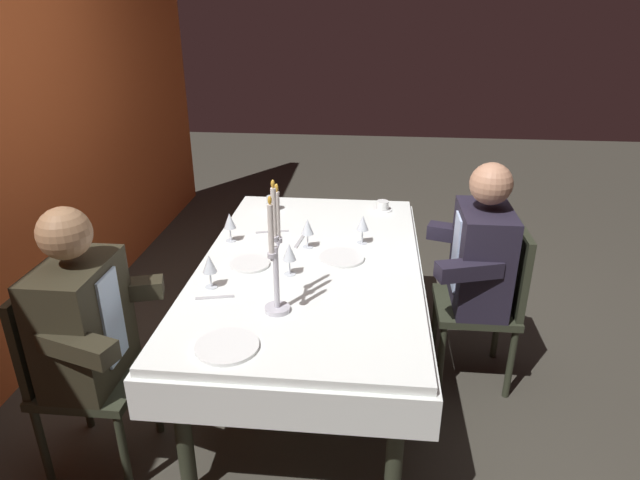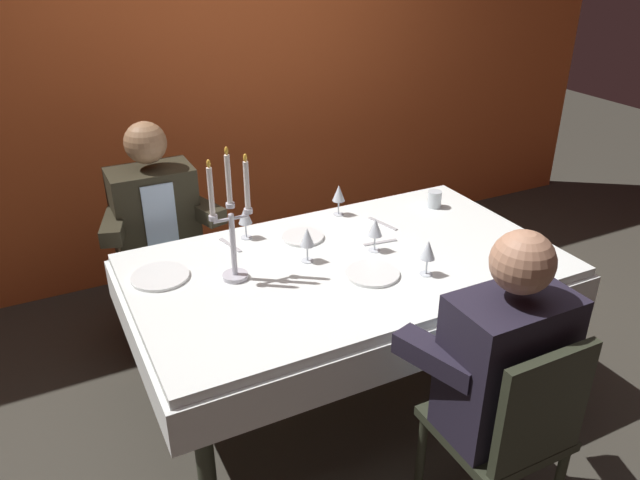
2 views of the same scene
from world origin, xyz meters
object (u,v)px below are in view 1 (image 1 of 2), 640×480
at_px(dining_table, 310,281).
at_px(wine_glass_3, 307,228).
at_px(wine_glass_4, 230,222).
at_px(seated_diner_1, 483,257).
at_px(dinner_plate_0, 227,346).
at_px(candelabra, 276,260).
at_px(coffee_cup_0, 382,206).
at_px(seated_diner_0, 81,321).
at_px(wine_glass_0, 289,253).
at_px(dinner_plate_2, 341,258).
at_px(wine_glass_2, 363,224).
at_px(dinner_plate_1, 249,264).
at_px(water_tumbler_0, 273,203).
at_px(wine_glass_1, 209,265).

distance_m(dining_table, wine_glass_3, 0.29).
relative_size(wine_glass_4, seated_diner_1, 0.13).
height_order(dining_table, dinner_plate_0, dinner_plate_0).
distance_m(candelabra, coffee_cup_0, 1.37).
height_order(candelabra, seated_diner_0, candelabra).
bearing_deg(wine_glass_3, wine_glass_0, 171.25).
height_order(dinner_plate_2, wine_glass_3, wine_glass_3).
distance_m(wine_glass_2, seated_diner_1, 0.65).
bearing_deg(candelabra, wine_glass_0, -0.50).
bearing_deg(wine_glass_0, dinner_plate_1, 70.04).
bearing_deg(wine_glass_3, water_tumbler_0, 27.62).
bearing_deg(coffee_cup_0, dinner_plate_0, 158.87).
xyz_separation_m(wine_glass_2, wine_glass_3, (-0.09, 0.29, 0.00)).
relative_size(dining_table, candelabra, 3.31).
distance_m(dinner_plate_1, seated_diner_0, 0.82).
bearing_deg(candelabra, water_tumbler_0, 10.94).
distance_m(wine_glass_1, wine_glass_2, 0.89).
xyz_separation_m(wine_glass_2, coffee_cup_0, (0.52, -0.11, -0.09)).
xyz_separation_m(coffee_cup_0, seated_diner_0, (-1.43, 1.26, -0.03)).
bearing_deg(candelabra, seated_diner_1, -56.71).
distance_m(dinner_plate_1, seated_diner_1, 1.20).
bearing_deg(wine_glass_1, wine_glass_0, -64.64).
distance_m(wine_glass_2, wine_glass_4, 0.72).
relative_size(dining_table, coffee_cup_0, 14.70).
distance_m(wine_glass_4, seated_diner_0, 0.97).
xyz_separation_m(dinner_plate_2, wine_glass_2, (0.21, -0.10, 0.11)).
bearing_deg(seated_diner_1, dinner_plate_2, 97.85).
relative_size(dinner_plate_0, seated_diner_1, 0.20).
height_order(water_tumbler_0, seated_diner_0, seated_diner_0).
xyz_separation_m(candelabra, dinner_plate_1, (0.42, 0.21, -0.23)).
relative_size(seated_diner_0, seated_diner_1, 1.00).
distance_m(wine_glass_3, coffee_cup_0, 0.74).
relative_size(dinner_plate_2, seated_diner_1, 0.19).
distance_m(wine_glass_0, wine_glass_3, 0.32).
xyz_separation_m(wine_glass_0, seated_diner_1, (0.30, -0.97, -0.12)).
distance_m(dinner_plate_1, dinner_plate_2, 0.47).
relative_size(dinner_plate_0, seated_diner_0, 0.20).
relative_size(dinner_plate_2, coffee_cup_0, 1.79).
bearing_deg(water_tumbler_0, seated_diner_1, -115.40).
relative_size(candelabra, wine_glass_0, 3.58).
bearing_deg(wine_glass_4, wine_glass_0, -133.62).
relative_size(wine_glass_1, water_tumbler_0, 1.81).
bearing_deg(wine_glass_2, dinner_plate_0, 154.70).
relative_size(wine_glass_1, wine_glass_4, 1.00).
distance_m(dining_table, candelabra, 0.62).
height_order(dinner_plate_1, seated_diner_0, seated_diner_0).
xyz_separation_m(dinner_plate_2, seated_diner_0, (-0.69, 1.04, -0.01)).
bearing_deg(dinner_plate_1, wine_glass_0, -109.96).
height_order(dinner_plate_2, water_tumbler_0, water_tumbler_0).
bearing_deg(seated_diner_1, wine_glass_4, 87.13).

